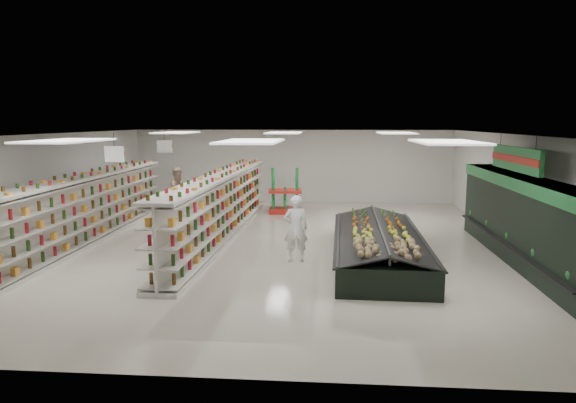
# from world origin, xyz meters

# --- Properties ---
(floor) EXTENTS (16.00, 16.00, 0.00)m
(floor) POSITION_xyz_m (0.00, 0.00, 0.00)
(floor) COLOR beige
(floor) RESTS_ON ground
(ceiling) EXTENTS (14.00, 16.00, 0.02)m
(ceiling) POSITION_xyz_m (0.00, 0.00, 3.20)
(ceiling) COLOR white
(ceiling) RESTS_ON wall_back
(wall_back) EXTENTS (14.00, 0.02, 3.20)m
(wall_back) POSITION_xyz_m (0.00, 8.00, 1.60)
(wall_back) COLOR silver
(wall_back) RESTS_ON floor
(wall_front) EXTENTS (14.00, 0.02, 3.20)m
(wall_front) POSITION_xyz_m (0.00, -8.00, 1.60)
(wall_front) COLOR silver
(wall_front) RESTS_ON floor
(wall_left) EXTENTS (0.02, 16.00, 3.20)m
(wall_left) POSITION_xyz_m (-7.00, 0.00, 1.60)
(wall_left) COLOR silver
(wall_left) RESTS_ON floor
(wall_right) EXTENTS (0.02, 16.00, 3.20)m
(wall_right) POSITION_xyz_m (7.00, 0.00, 1.60)
(wall_right) COLOR silver
(wall_right) RESTS_ON floor
(produce_wall_case) EXTENTS (0.93, 8.00, 2.20)m
(produce_wall_case) POSITION_xyz_m (6.53, -1.50, 1.24)
(produce_wall_case) COLOR black
(produce_wall_case) RESTS_ON floor
(aisle_sign_near) EXTENTS (0.52, 0.06, 0.75)m
(aisle_sign_near) POSITION_xyz_m (-3.80, -2.00, 2.75)
(aisle_sign_near) COLOR white
(aisle_sign_near) RESTS_ON ceiling
(aisle_sign_far) EXTENTS (0.52, 0.06, 0.75)m
(aisle_sign_far) POSITION_xyz_m (-3.80, 2.00, 2.75)
(aisle_sign_far) COLOR white
(aisle_sign_far) RESTS_ON ceiling
(hortifruti_banner) EXTENTS (0.12, 3.20, 0.95)m
(hortifruti_banner) POSITION_xyz_m (6.25, -1.50, 2.65)
(hortifruti_banner) COLOR #217E39
(hortifruti_banner) RESTS_ON ceiling
(gondola_left) EXTENTS (0.92, 11.50, 1.99)m
(gondola_left) POSITION_xyz_m (-5.56, -0.49, 0.91)
(gondola_left) COLOR silver
(gondola_left) RESTS_ON floor
(gondola_center) EXTENTS (1.17, 11.36, 1.97)m
(gondola_center) POSITION_xyz_m (-1.68, 0.79, 0.90)
(gondola_center) COLOR silver
(gondola_center) RESTS_ON floor
(produce_island) EXTENTS (2.44, 6.37, 0.94)m
(produce_island) POSITION_xyz_m (2.94, -1.49, 0.43)
(produce_island) COLOR black
(produce_island) RESTS_ON floor
(soda_endcap) EXTENTS (1.35, 0.98, 1.64)m
(soda_endcap) POSITION_xyz_m (-0.07, 5.19, 0.80)
(soda_endcap) COLOR red
(soda_endcap) RESTS_ON floor
(shopper_main) EXTENTS (0.69, 0.51, 1.73)m
(shopper_main) POSITION_xyz_m (0.80, -1.81, 0.86)
(shopper_main) COLOR white
(shopper_main) RESTS_ON floor
(shopper_background) EXTENTS (0.95, 1.05, 1.84)m
(shopper_background) POSITION_xyz_m (-4.07, 4.37, 0.92)
(shopper_background) COLOR #927B5A
(shopper_background) RESTS_ON floor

